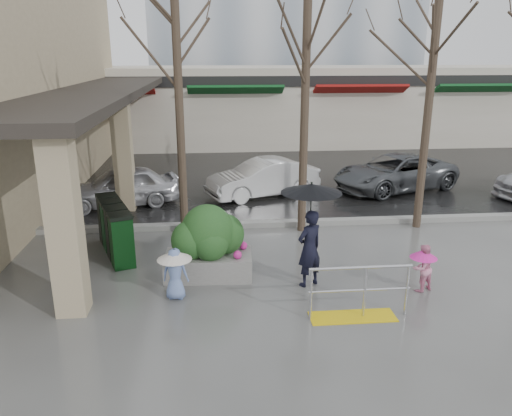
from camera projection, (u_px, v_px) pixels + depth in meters
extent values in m
plane|color=#51514F|center=(275.00, 291.00, 10.30)|extent=(120.00, 120.00, 0.00)
cube|color=black|center=(230.00, 131.00, 31.21)|extent=(120.00, 36.00, 0.01)
cube|color=gray|center=(257.00, 224.00, 14.08)|extent=(120.00, 0.30, 0.15)
cube|color=#2D2823|center=(101.00, 87.00, 16.40)|extent=(2.80, 18.00, 0.25)
cube|color=tan|center=(64.00, 224.00, 8.96)|extent=(0.55, 0.55, 3.50)
cube|color=tan|center=(123.00, 154.00, 15.14)|extent=(0.55, 0.55, 3.50)
cube|color=beige|center=(270.00, 105.00, 26.99)|extent=(34.00, 6.00, 4.00)
cube|color=maroon|center=(107.00, 94.00, 23.28)|extent=(4.50, 1.68, 0.87)
cube|color=#0F4C1E|center=(235.00, 93.00, 23.80)|extent=(4.50, 1.68, 0.87)
cube|color=maroon|center=(358.00, 92.00, 24.33)|extent=(4.50, 1.68, 0.87)
cube|color=#0F4C1E|center=(476.00, 92.00, 24.85)|extent=(4.50, 1.68, 0.87)
cube|color=black|center=(277.00, 81.00, 23.81)|extent=(34.00, 0.35, 0.50)
cube|color=yellow|center=(352.00, 317.00, 9.27)|extent=(1.60, 0.50, 0.02)
cylinder|color=silver|center=(311.00, 295.00, 9.05)|extent=(0.05, 0.05, 1.00)
cylinder|color=silver|center=(365.00, 292.00, 9.14)|extent=(0.05, 0.05, 1.00)
cylinder|color=silver|center=(407.00, 291.00, 9.21)|extent=(0.05, 0.05, 1.00)
cylinder|color=silver|center=(361.00, 268.00, 8.98)|extent=(1.90, 0.06, 0.06)
cylinder|color=silver|center=(359.00, 290.00, 9.11)|extent=(1.90, 0.04, 0.04)
cylinder|color=#382B21|center=(179.00, 107.00, 12.53)|extent=(0.22, 0.22, 6.80)
cylinder|color=#382B21|center=(305.00, 102.00, 12.78)|extent=(0.22, 0.22, 7.00)
cylinder|color=#382B21|center=(428.00, 110.00, 13.14)|extent=(0.22, 0.22, 6.50)
imported|color=black|center=(309.00, 248.00, 10.32)|extent=(0.72, 0.65, 1.65)
cylinder|color=black|center=(311.00, 209.00, 10.07)|extent=(0.02, 0.02, 1.05)
cone|color=black|center=(311.00, 188.00, 9.94)|extent=(1.24, 1.24, 0.18)
sphere|color=black|center=(312.00, 183.00, 9.91)|extent=(0.05, 0.05, 0.05)
imported|color=pink|center=(422.00, 268.00, 10.18)|extent=(0.60, 0.54, 1.00)
cylinder|color=black|center=(423.00, 259.00, 10.12)|extent=(0.02, 0.02, 0.44)
cone|color=#EC25A6|center=(424.00, 254.00, 10.08)|extent=(0.56, 0.56, 0.18)
sphere|color=black|center=(424.00, 249.00, 10.05)|extent=(0.05, 0.05, 0.05)
imported|color=#6D87C2|center=(175.00, 274.00, 9.84)|extent=(0.56, 0.41, 1.05)
cylinder|color=black|center=(175.00, 262.00, 9.77)|extent=(0.02, 0.02, 0.49)
cone|color=silver|center=(174.00, 255.00, 9.72)|extent=(0.69, 0.69, 0.18)
sphere|color=black|center=(174.00, 250.00, 9.69)|extent=(0.05, 0.05, 0.05)
cube|color=gray|center=(208.00, 265.00, 10.90)|extent=(1.92, 1.02, 0.52)
ellipsoid|color=#16471F|center=(207.00, 232.00, 10.67)|extent=(1.15, 1.03, 1.20)
sphere|color=#16471F|center=(190.00, 240.00, 10.58)|extent=(0.82, 0.82, 0.82)
sphere|color=#16471F|center=(224.00, 234.00, 10.88)|extent=(0.87, 0.87, 0.87)
cube|color=black|center=(122.00, 242.00, 11.31)|extent=(0.61, 0.61, 1.17)
cube|color=black|center=(120.00, 216.00, 11.12)|extent=(0.65, 0.65, 0.08)
cube|color=black|center=(117.00, 234.00, 11.81)|extent=(0.61, 0.61, 1.17)
cube|color=black|center=(115.00, 209.00, 11.62)|extent=(0.65, 0.65, 0.08)
cube|color=#0C3818|center=(113.00, 227.00, 12.32)|extent=(0.61, 0.61, 1.17)
cube|color=black|center=(111.00, 202.00, 12.13)|extent=(0.65, 0.65, 0.08)
cube|color=black|center=(109.00, 220.00, 12.82)|extent=(0.61, 0.61, 1.17)
cube|color=black|center=(107.00, 196.00, 12.63)|extent=(0.65, 0.65, 0.08)
imported|color=silver|center=(120.00, 187.00, 15.84)|extent=(3.96, 2.41, 1.26)
imported|color=silver|center=(263.00, 178.00, 16.93)|extent=(4.05, 2.63, 1.26)
imported|color=#53575A|center=(395.00, 173.00, 17.72)|extent=(4.98, 3.57, 1.26)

